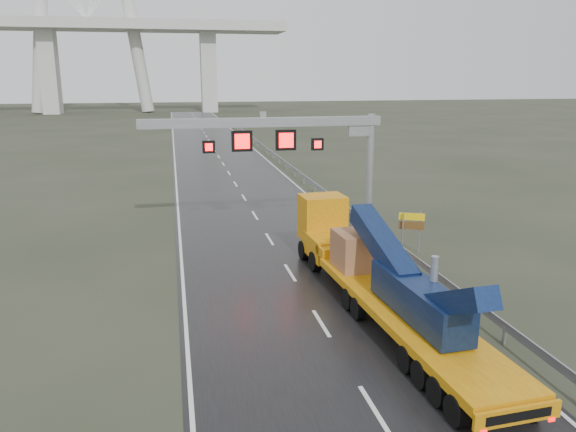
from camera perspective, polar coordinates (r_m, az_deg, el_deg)
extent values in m
plane|color=#292D20|center=(19.21, 6.58, -15.76)|extent=(400.00, 400.00, 0.00)
cube|color=black|center=(56.84, -6.03, 4.35)|extent=(11.00, 200.00, 0.02)
cube|color=silver|center=(37.16, 8.11, -0.70)|extent=(1.20, 1.20, 0.30)
cylinder|color=gray|center=(36.44, 8.30, 4.56)|extent=(0.48, 0.48, 7.20)
cube|color=gray|center=(34.32, -2.56, 9.50)|extent=(14.80, 0.55, 0.55)
cube|color=gray|center=(35.83, 7.24, 8.79)|extent=(1.40, 0.35, 0.90)
cube|color=gray|center=(34.29, -2.57, 10.24)|extent=(0.35, 0.35, 0.35)
cube|color=black|center=(34.19, -4.70, 7.59)|extent=(1.25, 0.25, 1.25)
cube|color=#FF0C0C|center=(34.06, -4.67, 7.57)|extent=(0.90, 0.02, 0.90)
cube|color=black|center=(34.62, -0.22, 7.72)|extent=(1.25, 0.25, 1.25)
cube|color=#FF0C0C|center=(34.49, -0.18, 7.70)|extent=(0.90, 0.02, 0.90)
cube|color=black|center=(34.05, -8.06, 6.97)|extent=(0.75, 0.25, 0.75)
cube|color=#FF0C0C|center=(33.91, -8.04, 6.94)|extent=(0.54, 0.02, 0.54)
cube|color=black|center=(35.11, 3.01, 7.30)|extent=(0.75, 0.25, 0.75)
cube|color=#FF0C0C|center=(34.97, 3.06, 7.27)|extent=(0.54, 0.02, 0.54)
cube|color=silver|center=(158.57, -23.06, 13.33)|extent=(4.00, 6.00, 21.00)
cube|color=silver|center=(156.13, -8.07, 14.29)|extent=(4.00, 6.00, 21.00)
cube|color=#D99A0C|center=(21.70, 11.86, -9.50)|extent=(3.32, 12.92, 0.32)
cube|color=#D99A0C|center=(16.92, 22.30, -18.23)|extent=(2.65, 0.27, 0.50)
cube|color=black|center=(16.88, 22.44, -18.33)|extent=(2.01, 0.14, 0.27)
cube|color=#FF0505|center=(16.47, 19.24, -20.02)|extent=(0.20, 0.05, 0.11)
cube|color=#FF0505|center=(17.62, 25.21, -18.21)|extent=(0.20, 0.05, 0.11)
cube|color=#D99A0C|center=(27.37, 5.55, -3.44)|extent=(2.44, 1.24, 0.46)
cube|color=#D99A0C|center=(28.75, 4.52, -3.03)|extent=(2.54, 2.88, 1.10)
cube|color=#D99A0C|center=(29.95, 3.51, -0.13)|extent=(2.39, 1.96, 2.38)
cube|color=black|center=(30.74, 2.97, 0.77)|extent=(2.10, 0.17, 1.10)
cube|color=#0E1E44|center=(20.63, 13.13, -8.24)|extent=(1.60, 5.55, 1.28)
cube|color=#0E1E44|center=(22.96, 9.56, -2.85)|extent=(1.21, 5.08, 2.34)
cube|color=#0E1E44|center=(18.50, 16.61, -8.37)|extent=(1.04, 3.66, 2.21)
cylinder|color=gray|center=(20.59, 14.61, -5.92)|extent=(0.29, 0.29, 1.46)
cube|color=#976744|center=(25.40, 7.17, -3.42)|extent=(2.13, 2.13, 1.64)
cylinder|color=black|center=(18.75, 17.62, -15.57)|extent=(2.70, 1.07, 0.91)
cylinder|color=black|center=(23.78, 9.31, -8.55)|extent=(2.70, 1.07, 0.91)
cylinder|color=black|center=(30.24, 3.57, -3.32)|extent=(2.52, 1.15, 1.01)
cylinder|color=gray|center=(31.13, 11.56, -1.78)|extent=(0.08, 0.08, 2.36)
cylinder|color=gray|center=(31.52, 13.20, -1.67)|extent=(0.08, 0.08, 2.36)
cube|color=yellow|center=(31.08, 12.47, -0.07)|extent=(1.28, 0.62, 0.39)
cube|color=brown|center=(31.20, 12.43, -0.95)|extent=(1.28, 0.62, 0.44)
cube|color=red|center=(34.45, 8.14, -1.29)|extent=(0.65, 0.49, 0.98)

